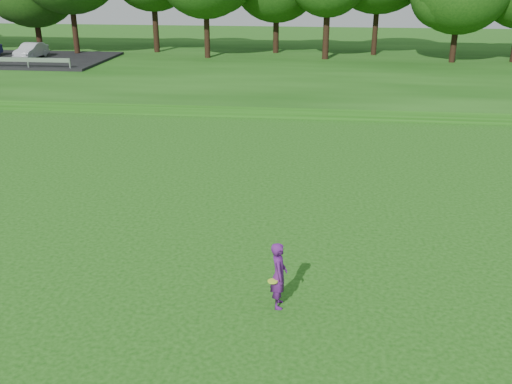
# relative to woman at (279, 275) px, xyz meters

# --- Properties ---
(ground) EXTENTS (140.00, 140.00, 0.00)m
(ground) POSITION_rel_woman_xyz_m (-4.19, -0.99, -0.83)
(ground) COLOR #16480D
(ground) RESTS_ON ground
(berm) EXTENTS (130.00, 30.00, 0.60)m
(berm) POSITION_rel_woman_xyz_m (-4.19, 33.01, -0.53)
(berm) COLOR #16480D
(berm) RESTS_ON ground
(walking_path) EXTENTS (130.00, 1.60, 0.04)m
(walking_path) POSITION_rel_woman_xyz_m (-4.19, 19.01, -0.81)
(walking_path) COLOR gray
(walking_path) RESTS_ON ground
(woman) EXTENTS (0.47, 0.64, 1.65)m
(woman) POSITION_rel_woman_xyz_m (0.00, 0.00, 0.00)
(woman) COLOR #57186F
(woman) RESTS_ON ground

